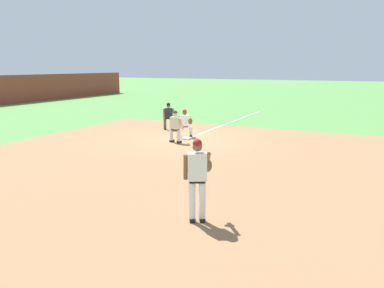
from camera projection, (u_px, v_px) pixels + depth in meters
The scene contains 9 objects.
ground_plane at pixel (186, 139), 17.58m from camera, with size 160.00×160.00×0.00m, color #518942.
infield_dirt_patch at pixel (190, 165), 12.91m from camera, with size 18.00×18.00×0.01m, color #936B47.
foul_line_stripe at pixel (233, 121), 23.20m from camera, with size 12.79×0.10×0.00m, color white.
first_base_bag at pixel (186, 138), 17.57m from camera, with size 0.38×0.38×0.09m, color white.
baseball at pixel (186, 156), 14.06m from camera, with size 0.07×0.07×0.07m, color white.
pitcher at pixel (198, 175), 8.07m from camera, with size 0.83×0.58×1.86m.
first_baseman at pixel (185, 122), 18.02m from camera, with size 0.83×1.02×1.34m.
baserunner at pixel (175, 125), 16.67m from camera, with size 0.49×0.62×1.46m.
umpire at pixel (169, 115), 20.15m from camera, with size 0.63×0.68×1.46m.
Camera 1 is at (-15.39, -7.80, 3.36)m, focal length 35.00 mm.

